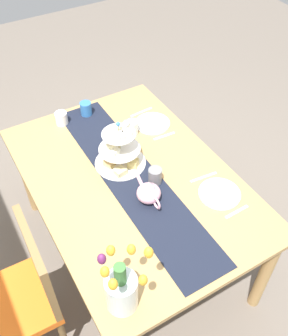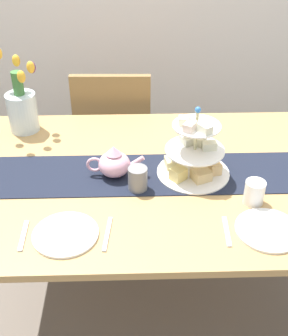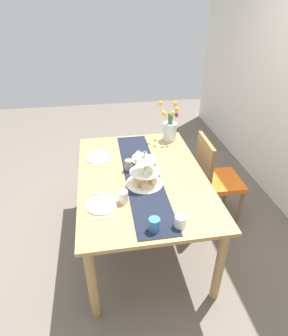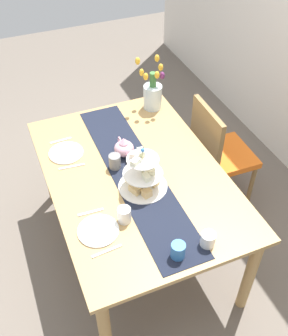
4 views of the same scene
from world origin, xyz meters
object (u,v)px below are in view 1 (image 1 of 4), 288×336
fork_left (237,212)px  mug_white_text (132,128)px  dinner_plate_left (219,194)px  dinner_plate_right (152,123)px  teapot (149,193)px  dining_table (132,188)px  knife_left (204,177)px  mug_grey (155,176)px  knife_right (141,112)px  tiered_cake_stand (120,153)px  chair_left (23,293)px  mug_orange (86,109)px  fork_right (164,136)px  tulip_vase (122,288)px  cream_jug (61,118)px

fork_left → mug_white_text: size_ratio=1.58×
dinner_plate_left → dinner_plate_right: same height
teapot → fork_left: size_ratio=1.59×
dining_table → knife_left: (-0.21, -0.35, 0.10)m
fork_left → dinner_plate_right: 0.85m
dining_table → mug_grey: (-0.10, -0.10, 0.15)m
knife_right → mug_white_text: mug_white_text is taller
dining_table → tiered_cake_stand: tiered_cake_stand is taller
chair_left → mug_grey: chair_left is taller
dining_table → mug_white_text: (0.34, -0.19, 0.14)m
teapot → mug_white_text: 0.56m
fork_left → mug_grey: 0.48m
mug_white_text → dinner_plate_left: bearing=-166.9°
dinner_plate_right → mug_orange: (0.31, 0.33, 0.04)m
chair_left → mug_white_text: bearing=-59.7°
chair_left → knife_right: size_ratio=5.35×
chair_left → mug_white_text: 1.15m
mug_grey → mug_orange: 0.77m
fork_left → mug_orange: size_ratio=1.58×
dinner_plate_right → mug_orange: bearing=46.6°
dinner_plate_left → mug_orange: (1.02, 0.33, 0.04)m
knife_left → fork_right: (0.42, 0.00, 0.00)m
teapot → knife_left: bearing=-92.5°
fork_right → mug_grey: 0.40m
chair_left → mug_grey: size_ratio=9.58×
teapot → mug_orange: bearing=-1.6°
dining_table → mug_grey: mug_grey is taller
tulip_vase → cream_jug: (1.29, -0.24, -0.09)m
tiered_cake_stand → tulip_vase: tulip_vase is taller
tulip_vase → knife_left: bearing=-60.4°
cream_jug → mug_orange: (0.01, -0.18, 0.01)m
knife_right → teapot: bearing=152.8°
tiered_cake_stand → fork_right: tiered_cake_stand is taller
dining_table → mug_orange: bearing=-2.1°
mug_white_text → tulip_vase: bearing=148.7°
fork_right → mug_grey: bearing=140.0°
dining_table → fork_right: bearing=-59.7°
cream_jug → mug_grey: size_ratio=0.89×
tiered_cake_stand → knife_right: (0.37, -0.35, -0.09)m
fork_right → dining_table: bearing=120.3°
knife_left → mug_orange: size_ratio=1.79×
cream_jug → dinner_plate_left: bearing=-153.3°
knife_left → fork_right: bearing=0.0°
tiered_cake_stand → cream_jug: (0.53, 0.16, -0.05)m
teapot → fork_left: (-0.31, -0.35, -0.06)m
tiered_cake_stand → teapot: bearing=179.6°
teapot → dinner_plate_right: 0.65m
dinner_plate_right → chair_left: bearing=117.3°
dining_table → fork_right: 0.42m
dinner_plate_right → mug_orange: 0.46m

